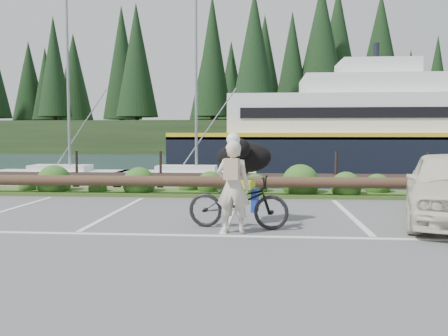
% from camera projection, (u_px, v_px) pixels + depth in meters
% --- Properties ---
extents(ground, '(72.00, 72.00, 0.00)m').
position_uv_depth(ground, '(224.00, 231.00, 8.58)').
color(ground, '#525154').
extents(harbor_backdrop, '(170.00, 160.00, 30.00)m').
position_uv_depth(harbor_backdrop, '(261.00, 144.00, 86.62)').
color(harbor_backdrop, '#1C2E43').
rests_on(harbor_backdrop, ground).
extents(vegetation_strip, '(34.00, 1.60, 0.10)m').
position_uv_depth(vegetation_strip, '(238.00, 193.00, 13.84)').
color(vegetation_strip, '#3D5B21').
rests_on(vegetation_strip, ground).
extents(log_rail, '(32.00, 0.30, 0.60)m').
position_uv_depth(log_rail, '(237.00, 198.00, 13.15)').
color(log_rail, '#443021').
rests_on(log_rail, ground).
extents(bicycle, '(1.97, 0.93, 1.00)m').
position_uv_depth(bicycle, '(238.00, 202.00, 8.84)').
color(bicycle, black).
rests_on(bicycle, ground).
extents(cyclist, '(0.65, 0.48, 1.65)m').
position_uv_depth(cyclist, '(233.00, 187.00, 8.39)').
color(cyclist, beige).
rests_on(cyclist, ground).
extents(dog, '(0.67, 1.14, 0.62)m').
position_uv_depth(dog, '(244.00, 157.00, 9.38)').
color(dog, black).
rests_on(dog, bicycle).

